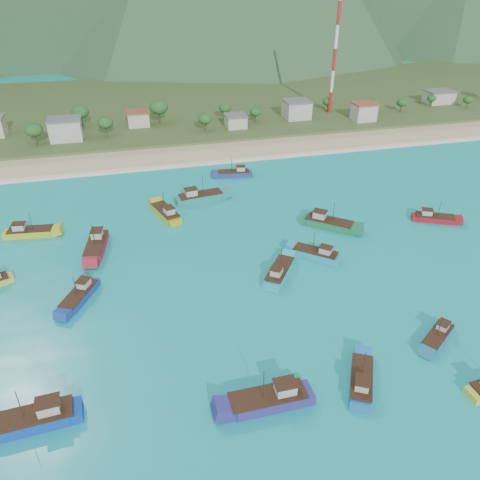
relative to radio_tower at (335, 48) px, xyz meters
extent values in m
plane|color=#0D8592|center=(-64.97, -108.00, -25.45)|extent=(600.00, 600.00, 0.00)
cube|color=beige|center=(-64.97, -29.00, -25.45)|extent=(400.00, 18.00, 1.20)
cube|color=#385123|center=(-64.97, 32.00, -25.45)|extent=(400.00, 110.00, 2.40)
cube|color=white|center=(-64.97, -38.50, -25.45)|extent=(400.00, 2.50, 0.08)
cube|color=beige|center=(-98.89, -9.25, -20.50)|extent=(10.27, 7.97, 6.72)
cube|color=beige|center=(-74.55, 0.47, -21.43)|extent=(7.51, 6.26, 4.85)
cube|color=beige|center=(-40.68, -9.75, -21.83)|extent=(6.98, 7.04, 4.05)
cube|color=beige|center=(-15.46, -4.01, -20.75)|extent=(9.21, 8.88, 6.20)
cube|color=beige|center=(8.03, -12.96, -20.87)|extent=(7.84, 6.97, 5.96)
cube|color=beige|center=(50.60, 2.33, -21.51)|extent=(10.94, 7.83, 4.69)
cylinder|color=red|center=(0.00, 0.00, -19.88)|extent=(1.20, 1.20, 7.95)
cylinder|color=white|center=(0.00, 0.00, -11.93)|extent=(1.20, 1.20, 7.95)
cylinder|color=red|center=(0.00, 0.00, -3.98)|extent=(1.20, 1.20, 7.95)
cylinder|color=white|center=(0.00, 0.00, 3.98)|extent=(1.20, 1.20, 7.95)
cylinder|color=red|center=(0.00, 0.00, 11.93)|extent=(1.20, 1.20, 7.95)
cube|color=maroon|center=(-11.10, -87.86, -24.97)|extent=(10.01, 6.83, 1.77)
cube|color=beige|center=(-12.89, -86.99, -23.36)|extent=(2.77, 2.57, 1.44)
cylinder|color=#382114|center=(-10.60, -88.10, -22.09)|extent=(0.12, 0.12, 3.98)
cube|color=#193B9D|center=(-91.63, -98.66, -24.94)|extent=(7.29, 10.28, 1.83)
cube|color=beige|center=(-90.68, -96.84, -23.28)|extent=(2.69, 2.88, 1.48)
cylinder|color=#382114|center=(-91.90, -99.17, -21.97)|extent=(0.12, 0.12, 4.11)
cube|color=#0E3CA8|center=(-96.59, -125.13, -24.75)|extent=(12.38, 4.46, 2.21)
cube|color=beige|center=(-94.11, -124.95, -22.75)|extent=(2.92, 2.42, 1.80)
cylinder|color=#382114|center=(-97.28, -125.18, -21.16)|extent=(0.12, 0.12, 4.97)
cube|color=#1EA9B7|center=(-53.86, -100.19, -24.88)|extent=(8.80, 10.52, 1.94)
cube|color=beige|center=(-55.13, -101.97, -23.12)|extent=(3.01, 3.11, 1.58)
cylinder|color=#382114|center=(-53.51, -99.70, -21.72)|extent=(0.12, 0.12, 4.37)
cube|color=#1D827B|center=(-62.99, -63.39, -24.73)|extent=(12.73, 5.34, 2.24)
cube|color=beige|center=(-65.49, -63.74, -22.70)|extent=(3.09, 2.63, 1.82)
cylinder|color=#382114|center=(-62.30, -63.29, -21.08)|extent=(0.12, 0.12, 5.05)
cube|color=#197044|center=(-36.62, -84.55, -24.76)|extent=(11.48, 10.50, 2.19)
cube|color=beige|center=(-38.50, -82.96, -22.77)|extent=(3.51, 3.45, 1.78)
cylinder|color=#382114|center=(-36.10, -85.00, -21.20)|extent=(0.12, 0.12, 4.93)
cube|color=#1A67B1|center=(-51.05, -129.30, -24.94)|extent=(7.41, 10.23, 1.82)
cube|color=beige|center=(-52.04, -131.10, -23.29)|extent=(2.71, 2.88, 1.48)
cylinder|color=#382114|center=(-50.78, -128.80, -21.98)|extent=(0.12, 0.12, 4.10)
cube|color=#1D99BE|center=(-44.55, -95.67, -24.93)|extent=(9.63, 8.94, 1.85)
cube|color=beige|center=(-42.99, -97.03, -23.26)|extent=(2.96, 2.92, 1.50)
cylinder|color=#382114|center=(-44.99, -95.29, -21.93)|extent=(0.12, 0.12, 4.16)
cube|color=gold|center=(-72.73, -69.70, -24.84)|extent=(6.54, 11.57, 2.02)
cube|color=beige|center=(-72.04, -71.87, -23.01)|extent=(2.71, 3.03, 1.64)
cylinder|color=#382114|center=(-72.93, -69.10, -21.56)|extent=(0.12, 0.12, 4.54)
cube|color=navy|center=(-65.33, -129.58, -24.76)|extent=(12.08, 3.68, 2.19)
cube|color=beige|center=(-62.87, -129.55, -22.77)|extent=(2.76, 2.23, 1.78)
cylinder|color=#382114|center=(-66.02, -129.58, -21.20)|extent=(0.12, 0.12, 4.93)
cube|color=gold|center=(-103.17, -71.68, -24.88)|extent=(11.02, 4.38, 1.95)
cube|color=beige|center=(-105.35, -71.43, -23.11)|extent=(2.65, 2.23, 1.58)
cylinder|color=#382114|center=(-102.57, -71.75, -21.71)|extent=(0.12, 0.12, 4.39)
cube|color=teal|center=(-34.74, -123.85, -25.08)|extent=(8.42, 6.92, 1.55)
cube|color=beige|center=(-33.31, -122.85, -23.68)|extent=(2.48, 2.38, 1.26)
cylinder|color=#382114|center=(-35.14, -124.12, -22.57)|extent=(0.12, 0.12, 3.48)
cube|color=navy|center=(-51.04, -49.71, -24.95)|extent=(10.28, 4.36, 1.81)
cube|color=beige|center=(-49.02, -50.01, -23.31)|extent=(2.50, 2.13, 1.47)
cylinder|color=#382114|center=(-51.60, -49.63, -22.01)|extent=(0.12, 0.12, 4.07)
cube|color=#B41E31|center=(-88.81, -81.81, -24.78)|extent=(5.26, 12.23, 2.15)
cube|color=beige|center=(-88.44, -79.42, -22.83)|extent=(2.55, 2.99, 1.75)
cylinder|color=#382114|center=(-88.91, -82.47, -21.28)|extent=(0.12, 0.12, 4.84)
camera|label=1|loc=(-79.83, -171.41, 27.50)|focal=35.00mm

